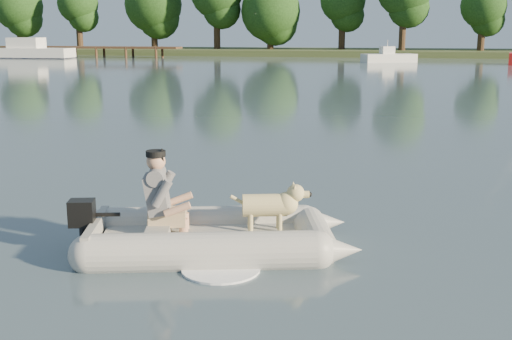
% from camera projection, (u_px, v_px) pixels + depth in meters
% --- Properties ---
extents(water, '(160.00, 160.00, 0.00)m').
position_uv_depth(water, '(202.00, 263.00, 7.57)').
color(water, '#4E6069').
rests_on(water, ground).
extents(shore_bank, '(160.00, 12.00, 0.70)m').
position_uv_depth(shore_bank, '(365.00, 53.00, 66.92)').
color(shore_bank, '#47512D').
rests_on(shore_bank, water).
extents(dock, '(18.00, 2.00, 1.04)m').
position_uv_depth(dock, '(91.00, 52.00, 62.20)').
color(dock, '#4C331E').
rests_on(dock, water).
extents(treeline, '(84.66, 7.35, 9.27)m').
position_uv_depth(treeline, '(425.00, 2.00, 63.85)').
color(treeline, '#332316').
rests_on(treeline, shore_bank).
extents(dinghy, '(5.35, 4.47, 1.35)m').
position_uv_depth(dinghy, '(214.00, 205.00, 7.90)').
color(dinghy, '#A3A39E').
rests_on(dinghy, water).
extents(man, '(0.83, 0.76, 1.05)m').
position_uv_depth(man, '(159.00, 191.00, 7.87)').
color(man, slate).
rests_on(man, dinghy).
extents(dog, '(0.96, 0.53, 0.60)m').
position_uv_depth(dog, '(265.00, 209.00, 7.99)').
color(dog, tan).
rests_on(dog, dinghy).
extents(outboard_motor, '(0.46, 0.37, 0.77)m').
position_uv_depth(outboard_motor, '(83.00, 229.00, 7.87)').
color(outboard_motor, black).
rests_on(outboard_motor, dinghy).
extents(cabin_cruiser, '(7.30, 2.63, 2.26)m').
position_uv_depth(cabin_cruiser, '(35.00, 48.00, 59.62)').
color(cabin_cruiser, white).
rests_on(cabin_cruiser, water).
extents(motorboat, '(4.83, 3.39, 1.91)m').
position_uv_depth(motorboat, '(389.00, 52.00, 52.63)').
color(motorboat, white).
rests_on(motorboat, water).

